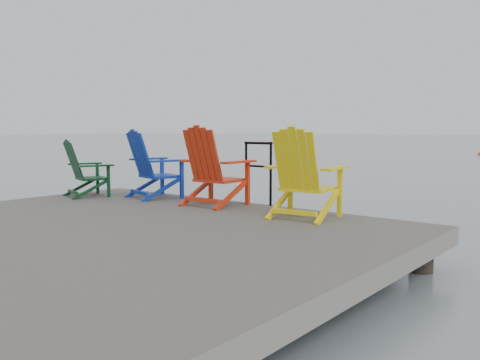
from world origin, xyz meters
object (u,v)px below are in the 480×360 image
Objects in this scene: chair_blue at (152,165)px; chair_red at (213,167)px; chair_yellow at (303,174)px; handrail at (258,167)px; chair_green at (85,169)px.

chair_red is at bearing 14.23° from chair_blue.
chair_yellow is at bearing -5.39° from chair_red.
chair_red is at bearing 168.94° from chair_yellow.
chair_red reaches higher than chair_blue.
chair_blue reaches higher than handrail.
chair_yellow reaches higher than chair_blue.
chair_blue is at bearing -164.31° from handrail.
chair_blue is 0.95× the size of chair_red.
chair_blue is at bearing 177.56° from chair_red.
chair_green is at bearing 179.52° from chair_yellow.
chair_yellow reaches higher than handrail.
chair_green is at bearing -167.79° from chair_red.
chair_yellow is (1.12, -0.59, -0.00)m from handrail.
handrail is 0.82× the size of chair_red.
chair_red is (-0.43, -0.49, 0.01)m from handrail.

